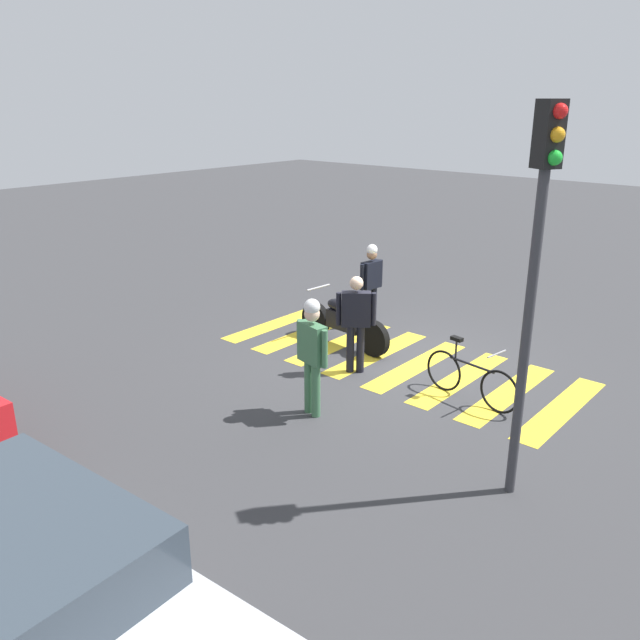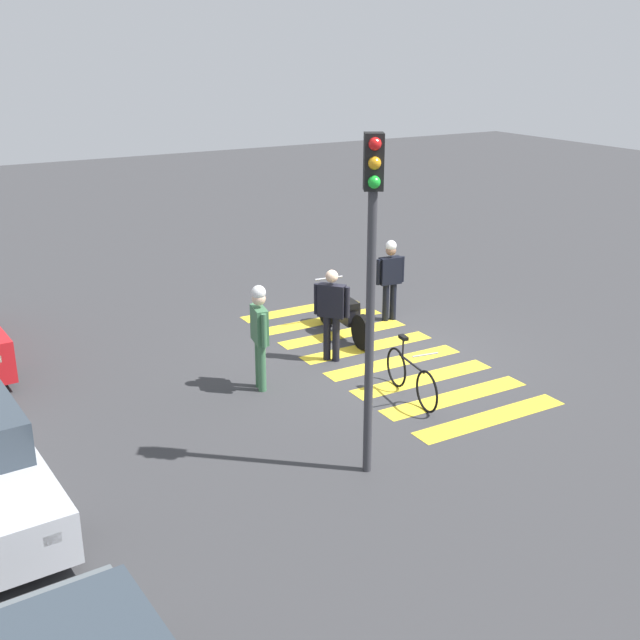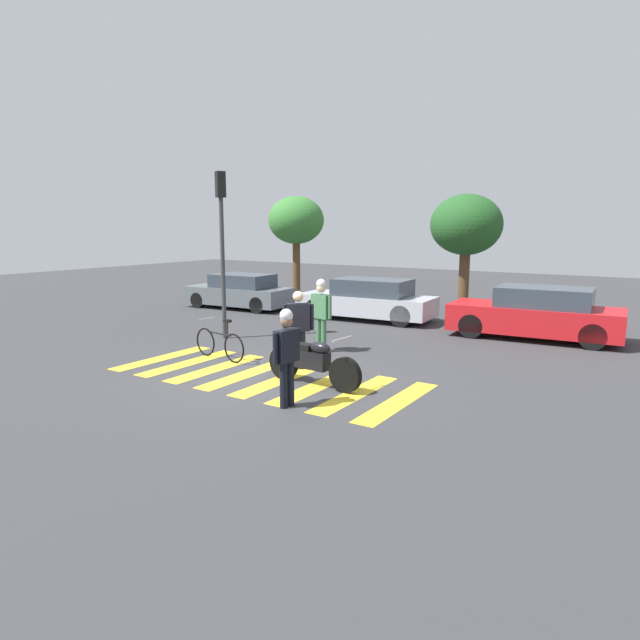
# 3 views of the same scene
# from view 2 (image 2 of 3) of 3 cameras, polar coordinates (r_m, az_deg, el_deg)

# --- Properties ---
(ground_plane) EXTENTS (60.00, 60.00, 0.00)m
(ground_plane) POSITION_cam_2_polar(r_m,az_deg,el_deg) (15.27, 4.37, -2.52)
(ground_plane) COLOR #38383A
(police_motorcycle) EXTENTS (2.29, 0.62, 1.07)m
(police_motorcycle) POSITION_cam_2_polar(r_m,az_deg,el_deg) (16.04, 1.76, 0.43)
(police_motorcycle) COLOR black
(police_motorcycle) RESTS_ON ground_plane
(leaning_bicycle) EXTENTS (1.78, 0.46, 1.01)m
(leaning_bicycle) POSITION_cam_2_polar(r_m,az_deg,el_deg) (13.36, 6.59, -4.10)
(leaning_bicycle) COLOR black
(leaning_bicycle) RESTS_ON ground_plane
(officer_on_foot) EXTENTS (0.56, 0.48, 1.77)m
(officer_on_foot) POSITION_cam_2_polar(r_m,az_deg,el_deg) (14.63, 0.85, 0.81)
(officer_on_foot) COLOR black
(officer_on_foot) RESTS_ON ground_plane
(officer_by_motorcycle) EXTENTS (0.25, 0.67, 1.77)m
(officer_by_motorcycle) POSITION_cam_2_polar(r_m,az_deg,el_deg) (16.88, 5.10, 3.28)
(officer_by_motorcycle) COLOR black
(officer_by_motorcycle) RESTS_ON ground_plane
(pedestrian_bystander) EXTENTS (0.69, 0.30, 1.88)m
(pedestrian_bystander) POSITION_cam_2_polar(r_m,az_deg,el_deg) (13.40, -4.39, -0.67)
(pedestrian_bystander) COLOR #3F724C
(pedestrian_bystander) RESTS_ON ground_plane
(crosswalk_stripes) EXTENTS (6.75, 2.85, 0.01)m
(crosswalk_stripes) POSITION_cam_2_polar(r_m,az_deg,el_deg) (15.27, 4.37, -2.50)
(crosswalk_stripes) COLOR yellow
(crosswalk_stripes) RESTS_ON ground_plane
(traffic_light_pole) EXTENTS (0.36, 0.33, 4.66)m
(traffic_light_pole) POSITION_cam_2_polar(r_m,az_deg,el_deg) (10.12, 3.75, 4.53)
(traffic_light_pole) COLOR #38383D
(traffic_light_pole) RESTS_ON ground_plane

